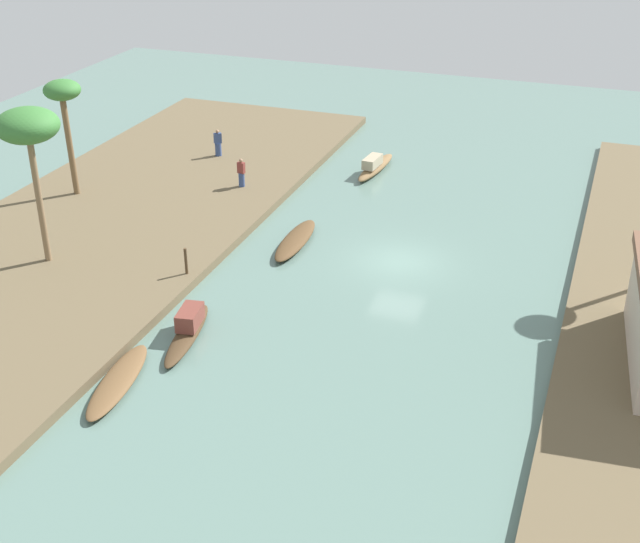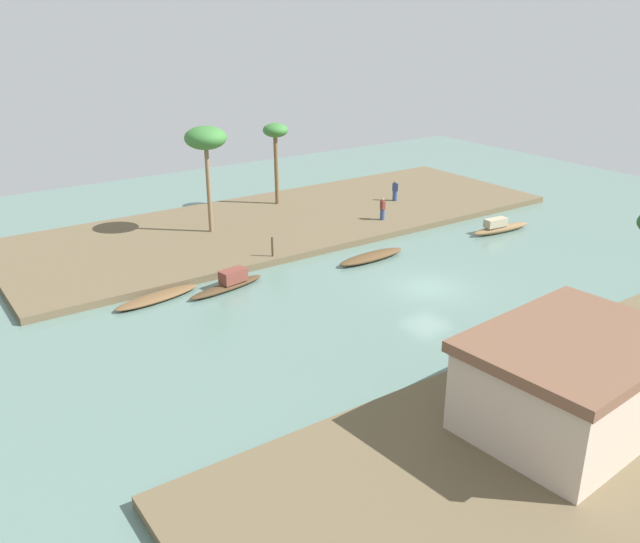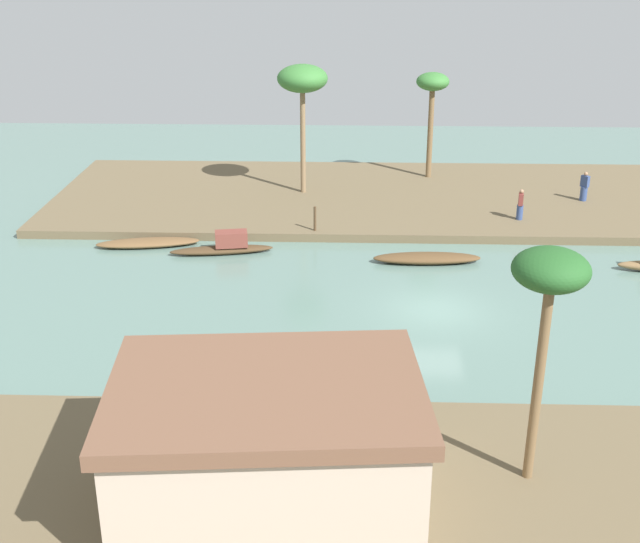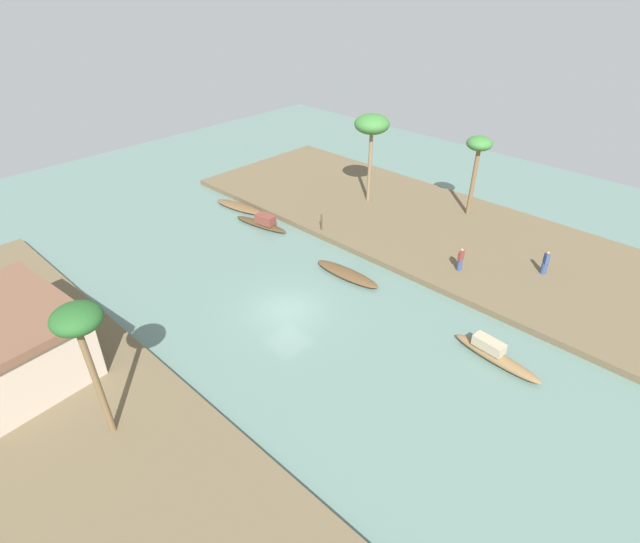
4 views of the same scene
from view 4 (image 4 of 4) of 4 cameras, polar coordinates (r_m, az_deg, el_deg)
name	(u,v)px [view 4 (image 4 of 4)]	position (r m, az deg, el deg)	size (l,w,h in m)	color
river_water	(287,310)	(31.64, -3.71, -4.36)	(72.45, 72.45, 0.00)	slate
riverbank_left	(427,226)	(41.85, 11.94, 5.01)	(41.67, 14.51, 0.44)	brown
riverbank_right	(26,459)	(26.62, -30.06, -17.70)	(41.67, 14.51, 0.44)	brown
sampan_upstream_small	(347,274)	(34.69, 3.03, -0.25)	(5.22, 1.42, 0.48)	brown
sampan_with_red_awning	(262,223)	(41.38, -6.46, 5.47)	(5.16, 1.74, 1.13)	#47331E
sampan_midstream	(240,207)	(44.83, -9.00, 7.17)	(5.29, 2.04, 0.39)	brown
sampan_downstream_large	(495,355)	(29.33, 18.99, -8.79)	(5.25, 1.33, 1.13)	brown
person_on_near_bank	(545,264)	(37.14, 23.90, 0.78)	(0.56, 0.56, 1.69)	#33477A
person_by_mooring	(460,260)	(35.58, 15.44, 1.21)	(0.38, 0.45, 1.67)	#33477A
mooring_post	(322,222)	(39.61, 0.17, 5.54)	(0.14, 0.14, 1.29)	#4C3823
palm_tree_left_near	(479,148)	(42.29, 17.35, 13.03)	(2.00, 2.00, 6.49)	brown
palm_tree_left_far	(372,126)	(42.97, 5.83, 15.92)	(2.87, 2.87, 7.45)	#7F6647
palm_tree_right_tall	(78,325)	(22.01, -25.43, -5.43)	(2.01, 2.01, 6.89)	brown
riverside_building	(7,342)	(29.96, -31.62, -6.74)	(8.50, 6.54, 3.70)	#C6B29E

